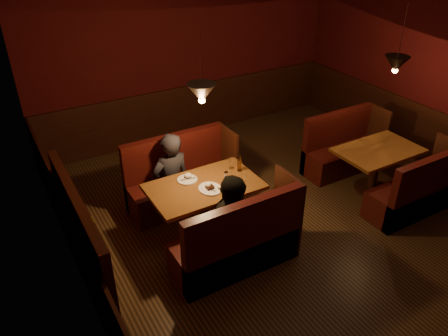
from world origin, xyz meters
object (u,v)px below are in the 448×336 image
main_bench_far (181,183)px  second_bench_far (341,151)px  main_table (205,196)px  main_bench_near (239,246)px  second_table (377,160)px  diner_a (170,163)px  diner_b (236,209)px  second_bench_near (416,195)px

main_bench_far → second_bench_far: main_bench_far is taller
main_table → main_bench_near: 0.87m
main_bench_near → main_table: bearing=91.2°
main_bench_far → second_table: size_ratio=1.25×
main_bench_far → diner_a: size_ratio=0.99×
main_bench_far → second_table: (2.79, -1.20, 0.19)m
main_bench_far → second_bench_far: 2.85m
main_table → diner_b: 0.70m
second_bench_near → diner_b: 2.86m
main_table → main_bench_near: bearing=-88.8°
main_table → second_bench_far: bearing=7.9°
main_bench_near → second_bench_near: 2.84m
diner_a → diner_b: 1.40m
main_bench_near → second_bench_near: main_bench_near is taller
main_bench_near → diner_b: bearing=76.2°
diner_a → second_table: bearing=156.4°
diner_a → diner_b: size_ratio=1.02×
diner_b → main_bench_near: bearing=-116.3°
second_bench_near → diner_b: diner_b is taller
main_bench_far → diner_a: 0.51m
second_table → diner_a: 3.19m
main_bench_near → diner_a: size_ratio=0.99×
main_bench_near → second_table: size_ratio=1.25×
diner_b → second_bench_far: bearing=8.5°
second_bench_far → main_table: bearing=-172.1°
second_table → second_bench_far: 0.80m
second_bench_near → diner_a: 3.57m
diner_a → diner_b: bearing=95.9°
main_bench_near → second_bench_far: 3.07m
second_table → second_bench_near: bearing=-87.8°
main_table → diner_a: 0.75m
second_bench_near → main_bench_near: bearing=173.7°
main_bench_near → diner_a: (-0.20, 1.53, 0.46)m
main_bench_near → second_bench_far: (2.82, 1.22, -0.02)m
main_table → main_bench_far: bearing=88.8°
main_bench_far → second_table: 3.04m
main_bench_near → diner_b: diner_b is taller
main_bench_near → diner_b: 0.47m
main_bench_far → second_bench_near: main_bench_far is taller
second_bench_near → diner_a: size_ratio=0.88×
second_bench_near → diner_a: diner_a is taller
main_table → second_bench_near: main_table is taller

